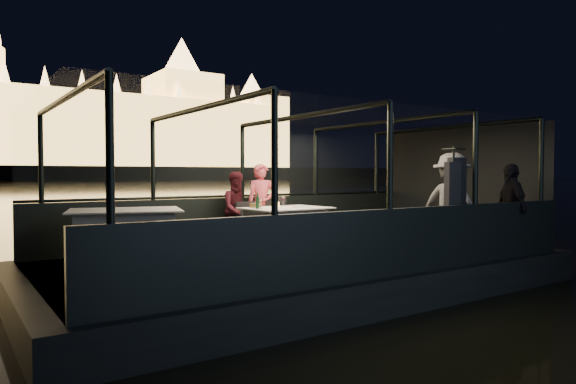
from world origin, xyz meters
TOP-DOWN VIEW (x-y plane):
  - boat_hull at (0.00, 0.00)m, footprint 8.60×4.40m
  - boat_deck at (0.00, 0.00)m, footprint 8.00×4.00m
  - gunwale_port at (0.00, 2.00)m, footprint 8.00×0.08m
  - gunwale_starboard at (0.00, -2.00)m, footprint 8.00×0.08m
  - cabin_glass_port at (0.00, 2.00)m, footprint 8.00×0.02m
  - cabin_glass_starboard at (0.00, -2.00)m, footprint 8.00×0.02m
  - cabin_roof_glass at (0.00, 0.00)m, footprint 8.00×4.00m
  - end_wall_fore at (-4.00, 0.00)m, footprint 0.02×4.00m
  - end_wall_aft at (4.00, 0.00)m, footprint 0.02×4.00m
  - canopy_ribs at (0.00, 0.00)m, footprint 8.00×4.00m
  - dining_table_central at (0.14, 0.68)m, footprint 1.51×1.13m
  - dining_table_aft at (-2.67, 0.73)m, footprint 1.84×1.54m
  - chair_port_left at (-0.25, 1.27)m, footprint 0.39×0.39m
  - chair_port_right at (0.38, 1.20)m, footprint 0.50×0.50m
  - coat_stand at (1.61, -1.75)m, footprint 0.51×0.42m
  - person_woman_coral at (0.15, 1.52)m, footprint 0.66×0.56m
  - person_man_maroon at (-0.35, 1.55)m, footprint 0.72×0.59m
  - passenger_stripe at (2.13, -1.31)m, footprint 0.86×1.22m
  - passenger_dark at (3.14, -1.73)m, footprint 0.79×0.97m
  - wine_bottle at (-0.46, 0.65)m, footprint 0.06×0.06m
  - bread_basket at (-0.36, 0.87)m, footprint 0.27×0.27m
  - amber_candle at (0.08, 0.85)m, footprint 0.06×0.06m
  - plate_near at (0.35, 0.54)m, footprint 0.28×0.28m
  - plate_far at (-0.35, 0.89)m, footprint 0.26×0.26m
  - wine_glass_white at (-0.43, 0.61)m, footprint 0.07×0.07m
  - wine_glass_red at (0.29, 0.99)m, footprint 0.06×0.06m

SIDE VIEW (x-z plane):
  - boat_hull at x=0.00m, z-range -0.50..0.50m
  - boat_deck at x=0.00m, z-range 0.46..0.50m
  - dining_table_central at x=0.14m, z-range 0.50..1.27m
  - dining_table_aft at x=-2.67m, z-range 0.46..1.31m
  - gunwale_port at x=0.00m, z-range 0.50..1.40m
  - gunwale_starboard at x=0.00m, z-range 0.50..1.40m
  - chair_port_left at x=-0.25m, z-range 0.53..1.37m
  - chair_port_right at x=0.38m, z-range 0.49..1.41m
  - person_woman_coral at x=0.15m, z-range 0.47..2.03m
  - person_man_maroon at x=-0.35m, z-range 0.55..1.95m
  - plate_near at x=0.35m, z-range 1.26..1.28m
  - plate_far at x=-0.35m, z-range 1.27..1.28m
  - bread_basket at x=-0.36m, z-range 1.26..1.35m
  - amber_candle at x=0.08m, z-range 1.26..1.35m
  - passenger_stripe at x=2.13m, z-range 0.49..2.21m
  - passenger_dark at x=3.14m, z-range 0.58..2.12m
  - wine_glass_white at x=-0.43m, z-range 1.27..1.45m
  - wine_glass_red at x=0.29m, z-range 1.27..1.45m
  - coat_stand at x=1.61m, z-range 0.51..2.29m
  - wine_bottle at x=-0.46m, z-range 1.28..1.55m
  - end_wall_fore at x=-4.00m, z-range 0.50..2.80m
  - end_wall_aft at x=4.00m, z-range 0.50..2.80m
  - canopy_ribs at x=0.00m, z-range 0.50..2.80m
  - cabin_glass_port at x=0.00m, z-range 1.40..2.80m
  - cabin_glass_starboard at x=0.00m, z-range 1.40..2.80m
  - cabin_roof_glass at x=0.00m, z-range 2.79..2.81m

